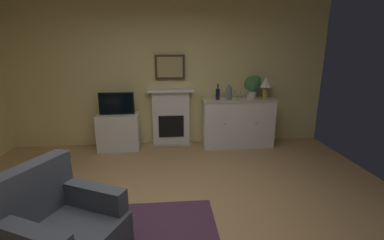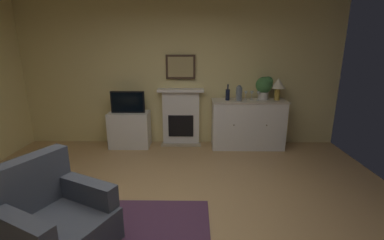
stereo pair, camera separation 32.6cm
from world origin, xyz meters
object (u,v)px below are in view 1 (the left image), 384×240
(wine_bottle, at_px, (218,94))
(tv_set, at_px, (117,104))
(wine_glass_center, at_px, (241,93))
(wine_glass_right, at_px, (247,93))
(armchair, at_px, (60,229))
(potted_plant_small, at_px, (253,85))
(sideboard_cabinet, at_px, (237,123))
(table_lamp, at_px, (266,84))
(framed_picture, at_px, (170,67))
(fireplace_unit, at_px, (171,117))
(tv_cabinet, at_px, (119,132))
(wine_glass_left, at_px, (235,93))
(vase_decorative, at_px, (229,92))

(wine_bottle, distance_m, tv_set, 1.85)
(wine_glass_center, relative_size, wine_glass_right, 1.00)
(armchair, bearing_deg, potted_plant_small, 48.53)
(wine_glass_right, xyz_separation_m, armchair, (-2.40, -2.78, -0.66))
(sideboard_cabinet, xyz_separation_m, table_lamp, (0.51, 0.00, 0.74))
(tv_set, bearing_deg, framed_picture, 13.31)
(fireplace_unit, distance_m, potted_plant_small, 1.67)
(fireplace_unit, height_order, potted_plant_small, potted_plant_small)
(wine_glass_right, relative_size, armchair, 0.16)
(tv_cabinet, distance_m, potted_plant_small, 2.65)
(sideboard_cabinet, xyz_separation_m, armchair, (-2.25, -2.81, -0.08))
(sideboard_cabinet, relative_size, wine_glass_left, 8.26)
(tv_set, distance_m, potted_plant_small, 2.54)
(sideboard_cabinet, bearing_deg, wine_bottle, -177.93)
(table_lamp, xyz_separation_m, wine_glass_right, (-0.35, -0.03, -0.16))
(wine_glass_right, distance_m, tv_set, 2.40)
(framed_picture, bearing_deg, tv_set, -166.69)
(sideboard_cabinet, relative_size, tv_cabinet, 1.82)
(potted_plant_small, bearing_deg, table_lamp, -11.12)
(armchair, bearing_deg, wine_glass_center, 50.80)
(wine_bottle, bearing_deg, sideboard_cabinet, 2.07)
(framed_picture, distance_m, tv_cabinet, 1.53)
(wine_glass_left, relative_size, vase_decorative, 0.59)
(wine_glass_left, bearing_deg, potted_plant_small, 6.62)
(wine_glass_center, height_order, vase_decorative, vase_decorative)
(vase_decorative, xyz_separation_m, tv_set, (-2.04, 0.04, -0.18))
(table_lamp, relative_size, tv_set, 0.65)
(potted_plant_small, bearing_deg, armchair, -131.47)
(sideboard_cabinet, relative_size, wine_glass_center, 8.26)
(wine_glass_right, bearing_deg, vase_decorative, -176.72)
(framed_picture, relative_size, wine_glass_left, 3.33)
(fireplace_unit, distance_m, framed_picture, 0.95)
(fireplace_unit, xyz_separation_m, table_lamp, (1.77, -0.18, 0.65))
(wine_glass_right, bearing_deg, fireplace_unit, 171.70)
(wine_glass_right, relative_size, tv_cabinet, 0.22)
(wine_glass_left, bearing_deg, armchair, -127.76)
(wine_bottle, bearing_deg, table_lamp, 0.91)
(fireplace_unit, relative_size, wine_bottle, 3.79)
(wine_glass_right, bearing_deg, wine_bottle, 178.41)
(table_lamp, xyz_separation_m, wine_bottle, (-0.91, -0.01, -0.17))
(vase_decorative, xyz_separation_m, tv_cabinet, (-2.04, 0.06, -0.72))
(framed_picture, xyz_separation_m, wine_bottle, (0.87, -0.24, -0.47))
(wine_glass_center, height_order, wine_glass_right, same)
(framed_picture, xyz_separation_m, armchair, (-0.98, -3.03, -1.12))
(wine_bottle, bearing_deg, tv_set, 179.81)
(framed_picture, bearing_deg, wine_glass_center, -9.67)
(wine_glass_center, bearing_deg, wine_bottle, -178.21)
(framed_picture, bearing_deg, wine_glass_left, -10.25)
(wine_glass_left, distance_m, wine_glass_center, 0.11)
(wine_glass_center, bearing_deg, potted_plant_small, 11.18)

